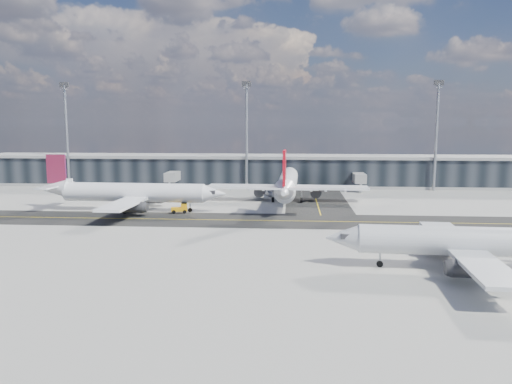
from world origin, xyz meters
TOP-DOWN VIEW (x-y plane):
  - ground at (0.00, 0.00)m, footprint 300.00×300.00m
  - taxiway_lanes at (3.91, 10.74)m, footprint 180.00×63.00m
  - terminal_concourse at (0.04, 54.93)m, footprint 152.00×19.80m
  - floodlight_masts at (0.00, 48.00)m, footprint 102.50×0.70m
  - airliner_af at (-20.43, 12.07)m, footprint 38.85×33.08m
  - airliner_redtail at (11.26, 25.89)m, footprint 36.85×43.30m
  - airliner_near at (34.81, -25.41)m, footprint 36.37×30.99m
  - baggage_tug at (-9.87, 10.44)m, footprint 3.41×2.14m
  - service_van at (7.36, 35.66)m, footprint 3.97×5.84m

SIDE VIEW (x-z plane):
  - ground at x=0.00m, z-range 0.00..0.00m
  - taxiway_lanes at x=3.91m, z-range -0.01..0.03m
  - service_van at x=7.36m, z-range 0.00..1.48m
  - baggage_tug at x=-9.87m, z-range 0.00..2.00m
  - airliner_near at x=34.81m, z-range -1.83..8.95m
  - airliner_af at x=-20.43m, z-range -1.95..9.57m
  - terminal_concourse at x=0.04m, z-range -0.31..8.49m
  - airliner_redtail at x=11.26m, z-range -2.18..10.67m
  - floodlight_masts at x=0.00m, z-range 1.16..30.06m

